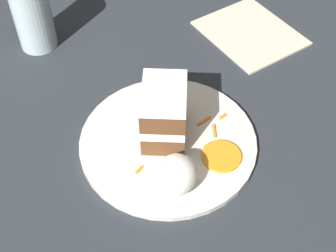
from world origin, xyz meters
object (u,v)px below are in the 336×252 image
drinking_glass (34,21)px  cream_dollop (176,175)px  plate (168,142)px  menu_card (250,33)px  orange_garnish (221,156)px  cake_slice (164,113)px

drinking_glass → cream_dollop: bearing=-110.5°
plate → drinking_glass: bearing=76.8°
drinking_glass → menu_card: size_ratio=0.68×
cream_dollop → drinking_glass: (0.14, 0.39, 0.02)m
orange_garnish → menu_card: (0.30, 0.09, -0.01)m
plate → menu_card: size_ratio=1.50×
cream_dollop → menu_card: 0.39m
cake_slice → plate: bearing=115.0°
plate → orange_garnish: (0.01, -0.08, 0.01)m
plate → menu_card: (0.31, 0.01, -0.00)m
drinking_glass → menu_card: 0.40m
cake_slice → cream_dollop: bearing=101.9°
menu_card → drinking_glass: bearing=-29.1°
cake_slice → menu_card: (0.31, -0.00, -0.05)m
plate → orange_garnish: 0.09m
cream_dollop → cake_slice: bearing=41.2°
cream_dollop → drinking_glass: drinking_glass is taller
orange_garnish → drinking_glass: (0.07, 0.42, 0.04)m
plate → cake_slice: (0.01, 0.01, 0.05)m
orange_garnish → menu_card: size_ratio=0.33×
cake_slice → orange_garnish: size_ratio=1.87×
cake_slice → orange_garnish: bearing=153.1°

